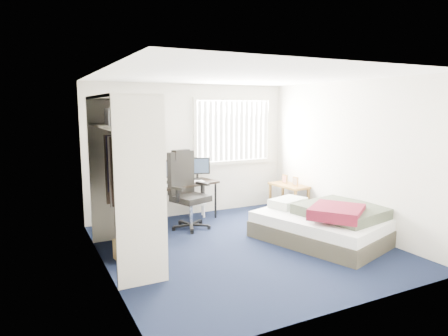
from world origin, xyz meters
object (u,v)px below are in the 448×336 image
bed (325,223)px  office_chair (187,198)px  desk (177,181)px  nightstand (289,188)px

bed → office_chair: bearing=136.0°
desk → bed: size_ratio=0.69×
office_chair → desk: bearing=92.1°
desk → nightstand: 2.22m
desk → office_chair: office_chair is taller
office_chair → bed: office_chair is taller
nightstand → bed: size_ratio=0.38×
office_chair → nightstand: office_chair is taller
office_chair → nightstand: (2.15, 0.02, -0.02)m
desk → nightstand: size_ratio=1.81×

